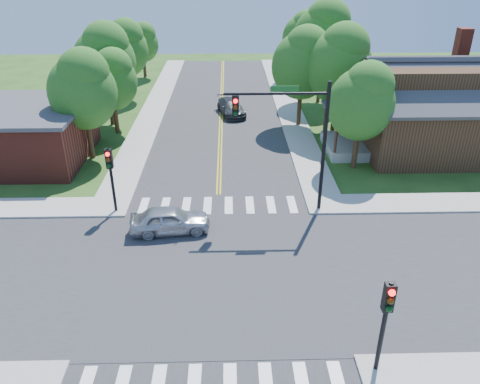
{
  "coord_description": "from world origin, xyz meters",
  "views": [
    {
      "loc": [
        0.66,
        -16.93,
        12.87
      ],
      "look_at": [
        1.17,
        3.63,
        2.2
      ],
      "focal_mm": 35.0,
      "sensor_mm": 36.0,
      "label": 1
    }
  ],
  "objects_px": {
    "signal_mast_ne": "(293,127)",
    "house_ne": "(437,105)",
    "signal_pole_nw": "(110,169)",
    "car_silver": "(170,221)",
    "signal_pole_se": "(386,311)",
    "car_dgrey": "(231,108)"
  },
  "relations": [
    {
      "from": "signal_mast_ne",
      "to": "house_ne",
      "type": "bearing_deg",
      "value": 37.68
    },
    {
      "from": "signal_pole_nw",
      "to": "car_silver",
      "type": "distance_m",
      "value": 4.3
    },
    {
      "from": "signal_pole_se",
      "to": "car_silver",
      "type": "xyz_separation_m",
      "value": [
        -7.99,
        9.12,
        -1.98
      ]
    },
    {
      "from": "house_ne",
      "to": "signal_pole_nw",
      "type": "bearing_deg",
      "value": -157.31
    },
    {
      "from": "car_silver",
      "to": "signal_pole_nw",
      "type": "bearing_deg",
      "value": 50.59
    },
    {
      "from": "house_ne",
      "to": "car_silver",
      "type": "relative_size",
      "value": 3.12
    },
    {
      "from": "signal_pole_se",
      "to": "house_ne",
      "type": "xyz_separation_m",
      "value": [
        9.51,
        19.86,
        0.67
      ]
    },
    {
      "from": "signal_pole_nw",
      "to": "car_dgrey",
      "type": "height_order",
      "value": "signal_pole_nw"
    },
    {
      "from": "signal_pole_se",
      "to": "house_ne",
      "type": "distance_m",
      "value": 22.03
    },
    {
      "from": "signal_pole_se",
      "to": "car_dgrey",
      "type": "bearing_deg",
      "value": 99.5
    },
    {
      "from": "signal_mast_ne",
      "to": "signal_pole_se",
      "type": "bearing_deg",
      "value": -81.44
    },
    {
      "from": "signal_mast_ne",
      "to": "house_ne",
      "type": "relative_size",
      "value": 0.55
    },
    {
      "from": "signal_pole_se",
      "to": "signal_pole_nw",
      "type": "relative_size",
      "value": 1.0
    },
    {
      "from": "signal_pole_se",
      "to": "house_ne",
      "type": "bearing_deg",
      "value": 64.42
    },
    {
      "from": "signal_mast_ne",
      "to": "car_silver",
      "type": "distance_m",
      "value": 7.84
    },
    {
      "from": "house_ne",
      "to": "car_dgrey",
      "type": "xyz_separation_m",
      "value": [
        -14.23,
        8.34,
        -2.68
      ]
    },
    {
      "from": "signal_mast_ne",
      "to": "signal_pole_se",
      "type": "distance_m",
      "value": 11.55
    },
    {
      "from": "house_ne",
      "to": "car_dgrey",
      "type": "relative_size",
      "value": 2.72
    },
    {
      "from": "car_silver",
      "to": "car_dgrey",
      "type": "height_order",
      "value": "car_silver"
    },
    {
      "from": "signal_pole_se",
      "to": "signal_pole_nw",
      "type": "bearing_deg",
      "value": 135.0
    },
    {
      "from": "car_dgrey",
      "to": "signal_pole_se",
      "type": "bearing_deg",
      "value": -93.79
    },
    {
      "from": "signal_pole_se",
      "to": "house_ne",
      "type": "relative_size",
      "value": 0.29
    }
  ]
}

